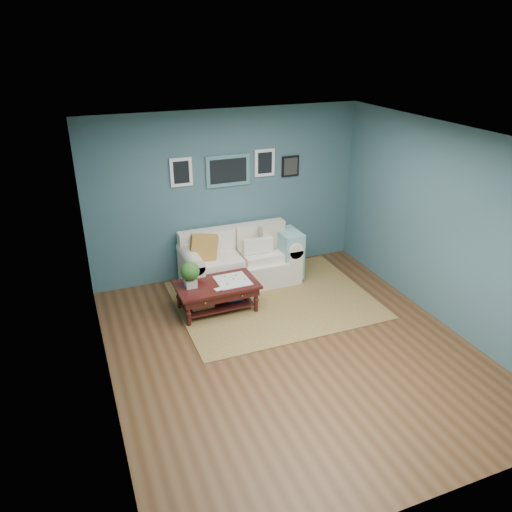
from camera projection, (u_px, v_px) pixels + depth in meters
room_shell at (293, 251)px, 5.93m from camera, size 5.00×5.02×2.70m
area_rug at (274, 300)px, 7.62m from camera, size 2.89×2.31×0.01m
loveseat at (244, 259)px, 8.03m from camera, size 1.89×0.86×0.97m
coffee_table at (213, 289)px, 7.18m from camera, size 1.18×0.70×0.82m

